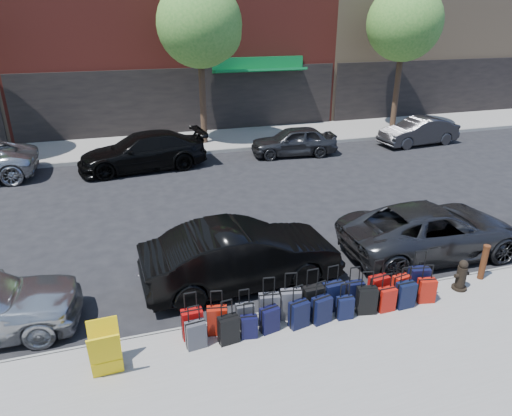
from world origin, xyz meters
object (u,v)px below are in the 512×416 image
object	(u,v)px
suitcase_front_5	(313,300)
car_near_1	(242,256)
car_far_1	(143,151)
display_rack	(105,350)
car_far_3	(418,131)
bollard	(484,262)
fire_hydrant	(461,276)
car_near_2	(432,230)
tree_center	(203,27)
tree_right	(407,25)
car_far_2	(294,141)

from	to	relation	value
suitcase_front_5	car_near_1	world-z (taller)	car_near_1
car_near_1	car_far_1	xyz separation A→B (m)	(-1.55, 9.62, -0.02)
display_rack	car_far_1	bearing A→B (deg)	80.41
display_rack	suitcase_front_5	bearing A→B (deg)	4.69
car_far_3	bollard	bearing A→B (deg)	-33.41
fire_hydrant	car_near_1	bearing A→B (deg)	154.22
car_near_1	display_rack	bearing A→B (deg)	123.66
car_near_2	tree_center	bearing A→B (deg)	16.84
tree_right	bollard	world-z (taller)	tree_right
suitcase_front_5	car_near_2	bearing A→B (deg)	20.96
suitcase_front_5	display_rack	size ratio (longest dim) A/B	1.10
suitcase_front_5	car_near_1	size ratio (longest dim) A/B	0.22
suitcase_front_5	tree_right	bearing A→B (deg)	50.18
tree_right	car_far_2	size ratio (longest dim) A/B	1.89
bollard	tree_center	bearing A→B (deg)	104.67
display_rack	car_near_1	xyz separation A→B (m)	(3.07, 2.28, 0.15)
tree_right	bollard	size ratio (longest dim) A/B	8.28
fire_hydrant	car_near_2	distance (m)	1.99
display_rack	car_near_1	bearing A→B (deg)	34.24
fire_hydrant	car_near_1	distance (m)	5.03
tree_right	fire_hydrant	world-z (taller)	tree_right
car_far_1	car_far_2	xyz separation A→B (m)	(6.66, 0.05, -0.09)
suitcase_front_5	fire_hydrant	world-z (taller)	suitcase_front_5
car_near_2	car_far_1	distance (m)	11.78
suitcase_front_5	car_far_2	bearing A→B (deg)	68.62
tree_center	car_near_2	xyz separation A→B (m)	(3.51, -12.55, -4.73)
tree_center	fire_hydrant	xyz separation A→B (m)	(2.93, -14.43, -4.92)
tree_right	car_far_3	size ratio (longest dim) A/B	1.84
fire_hydrant	display_rack	world-z (taller)	display_rack
display_rack	car_near_1	size ratio (longest dim) A/B	0.20
car_near_2	car_far_3	xyz separation A→B (m)	(6.38, 9.60, -0.03)
tree_center	suitcase_front_5	bearing A→B (deg)	-92.70
car_near_2	car_far_2	bearing A→B (deg)	1.93
display_rack	car_far_1	world-z (taller)	car_far_1
tree_right	suitcase_front_5	world-z (taller)	tree_right
car_far_2	car_far_3	distance (m)	6.50
car_near_1	car_near_2	world-z (taller)	car_near_1
tree_right	suitcase_front_5	bearing A→B (deg)	-128.00
display_rack	car_far_1	size ratio (longest dim) A/B	0.18
tree_center	car_far_1	size ratio (longest dim) A/B	1.41
car_far_1	suitcase_front_5	bearing A→B (deg)	7.26
display_rack	car_far_3	xyz separation A→B (m)	(14.68, 11.86, 0.03)
tree_center	suitcase_front_5	world-z (taller)	tree_center
bollard	car_far_1	distance (m)	13.29
fire_hydrant	car_far_2	xyz separation A→B (m)	(0.46, 11.57, 0.16)
tree_right	car_near_2	size ratio (longest dim) A/B	1.48
tree_center	display_rack	world-z (taller)	tree_center
bollard	display_rack	bearing A→B (deg)	-175.97
car_near_1	car_far_2	distance (m)	10.94
car_far_1	car_far_3	size ratio (longest dim) A/B	1.31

